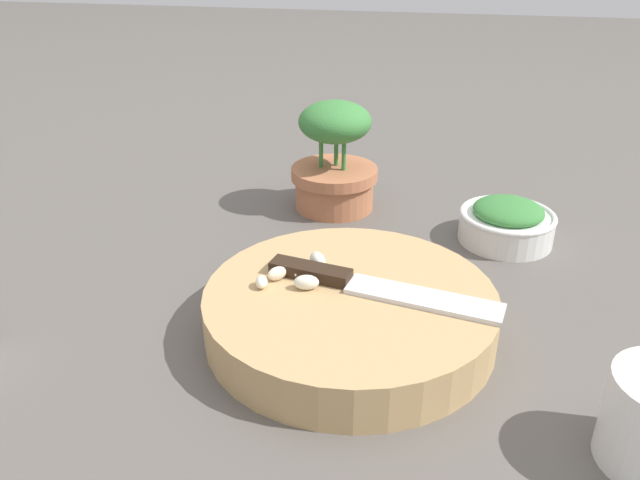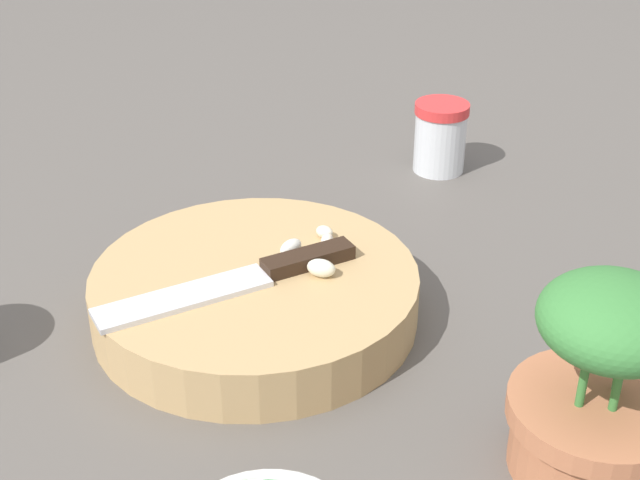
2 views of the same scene
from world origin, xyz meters
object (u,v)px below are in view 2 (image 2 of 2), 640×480
at_px(chef_knife, 246,278).
at_px(garlic_cloves, 313,252).
at_px(potted_herb, 603,389).
at_px(cutting_board, 255,295).
at_px(spice_jar, 440,137).

height_order(chef_knife, garlic_cloves, garlic_cloves).
bearing_deg(potted_herb, chef_knife, -72.25).
xyz_separation_m(cutting_board, chef_knife, (0.01, 0.01, 0.03)).
relative_size(chef_knife, potted_herb, 1.52).
distance_m(spice_jar, potted_herb, 0.50).
distance_m(garlic_cloves, potted_herb, 0.29).
xyz_separation_m(cutting_board, potted_herb, (-0.08, 0.30, 0.04)).
bearing_deg(potted_herb, cutting_board, -75.36).
bearing_deg(garlic_cloves, chef_knife, -4.21).
bearing_deg(chef_knife, potted_herb, -152.23).
relative_size(cutting_board, potted_herb, 1.86).
bearing_deg(garlic_cloves, cutting_board, -14.42).
bearing_deg(cutting_board, garlic_cloves, 165.58).
bearing_deg(potted_herb, garlic_cloves, -85.22).
height_order(cutting_board, chef_knife, chef_knife).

